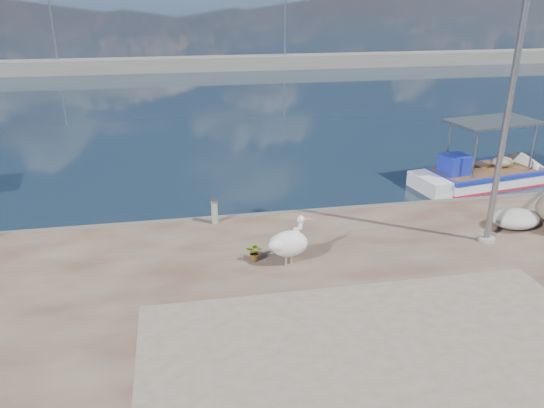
{
  "coord_description": "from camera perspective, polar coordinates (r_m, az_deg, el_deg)",
  "views": [
    {
      "loc": [
        -2.5,
        -9.5,
        6.77
      ],
      "look_at": [
        0.0,
        3.8,
        1.3
      ],
      "focal_mm": 35.0,
      "sensor_mm": 36.0,
      "label": 1
    }
  ],
  "objects": [
    {
      "name": "pelican",
      "position": [
        12.91,
        1.92,
        -4.18
      ],
      "size": [
        1.28,
        0.86,
        1.22
      ],
      "rotation": [
        0.0,
        0.0,
        0.36
      ],
      "color": "tan",
      "rests_on": "quay"
    },
    {
      "name": "ground",
      "position": [
        11.93,
        3.46,
        -12.61
      ],
      "size": [
        1400.0,
        1400.0,
        0.0
      ],
      "primitive_type": "plane",
      "color": "#162635",
      "rests_on": "ground"
    },
    {
      "name": "lamp_post",
      "position": [
        14.44,
        23.86,
        8.27
      ],
      "size": [
        0.44,
        0.96,
        7.0
      ],
      "color": "gray",
      "rests_on": "quay"
    },
    {
      "name": "net_pile_d",
      "position": [
        16.51,
        24.68,
        -1.45
      ],
      "size": [
        1.39,
        1.04,
        0.52
      ],
      "primitive_type": "ellipsoid",
      "color": "beige",
      "rests_on": "quay"
    },
    {
      "name": "boat_right",
      "position": [
        21.46,
        21.81,
        2.61
      ],
      "size": [
        6.07,
        2.84,
        2.81
      ],
      "rotation": [
        0.0,
        0.0,
        0.16
      ],
      "color": "white",
      "rests_on": "ground"
    },
    {
      "name": "bollard_near",
      "position": [
        15.31,
        -6.21,
        -0.69
      ],
      "size": [
        0.24,
        0.24,
        0.73
      ],
      "color": "gray",
      "rests_on": "quay"
    },
    {
      "name": "quay_patch",
      "position": [
        9.68,
        14.17,
        -19.12
      ],
      "size": [
        9.0,
        7.0,
        0.01
      ],
      "primitive_type": "cube",
      "color": "gray",
      "rests_on": "quay"
    },
    {
      "name": "breakwater",
      "position": [
        49.95,
        -7.96,
        14.71
      ],
      "size": [
        120.0,
        2.2,
        7.5
      ],
      "color": "gray",
      "rests_on": "ground"
    },
    {
      "name": "potted_plant",
      "position": [
        13.22,
        -1.81,
        -5.17
      ],
      "size": [
        0.53,
        0.5,
        0.47
      ],
      "primitive_type": "imported",
      "rotation": [
        0.0,
        0.0,
        -0.41
      ],
      "color": "#33722D",
      "rests_on": "quay"
    }
  ]
}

